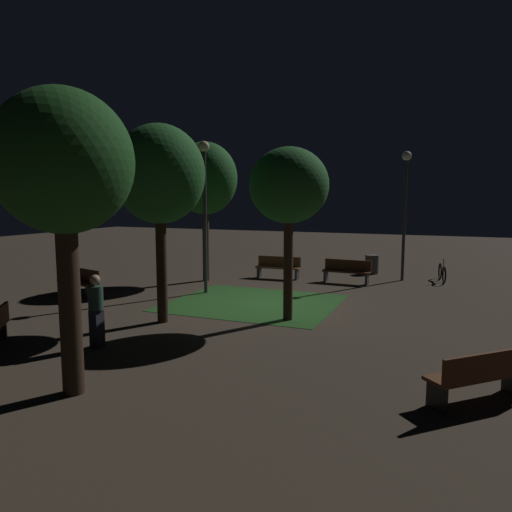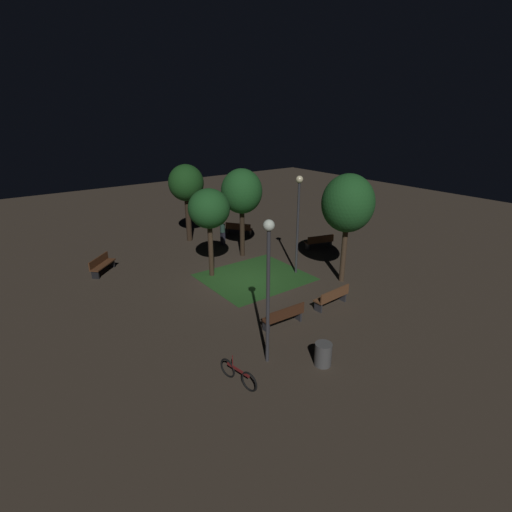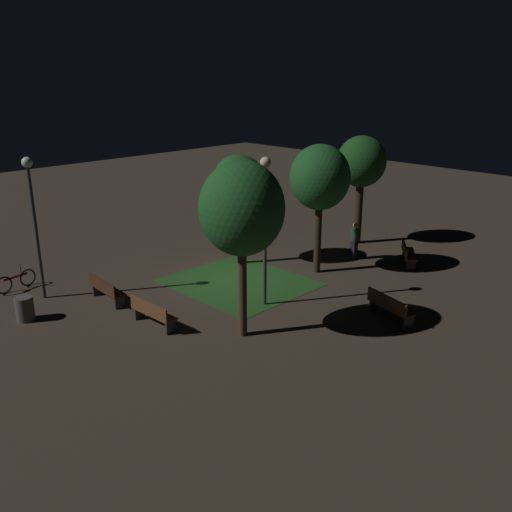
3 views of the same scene
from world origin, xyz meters
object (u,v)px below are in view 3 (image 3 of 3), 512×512
object	(u,v)px
bench_near_trees	(233,217)
bicycle	(16,281)
bench_back_row	(389,306)
bench_front_right	(407,253)
bench_path_side	(106,289)
lamp_post_plaza_west	(265,209)
trash_bin	(25,309)
tree_left_canopy	(320,178)
tree_back_right	(239,180)
tree_near_wall	(361,163)
lamp_post_plaza_east	(33,206)
bench_corner	(152,313)
pedestrian	(354,240)
tree_lawn_side	(242,210)

from	to	relation	value
bench_near_trees	bicycle	bearing A→B (deg)	-86.11
bench_back_row	bench_front_right	world-z (taller)	same
bench_path_side	bench_near_trees	distance (m)	10.75
bench_path_side	bench_front_right	world-z (taller)	same
lamp_post_plaza_west	trash_bin	size ratio (longest dim) A/B	6.32
tree_left_canopy	tree_back_right	distance (m)	3.32
bench_front_right	trash_bin	size ratio (longest dim) A/B	2.15
tree_near_wall	lamp_post_plaza_east	size ratio (longest dim) A/B	0.99
bench_corner	lamp_post_plaza_east	bearing A→B (deg)	-163.68
bench_corner	bench_back_row	xyz separation A→B (m)	(5.03, 5.71, 0.00)
bench_path_side	bench_corner	xyz separation A→B (m)	(2.78, -0.00, 0.00)
bench_back_row	bicycle	world-z (taller)	bicycle
bench_corner	lamp_post_plaza_east	world-z (taller)	lamp_post_plaza_east
tree_left_canopy	lamp_post_plaza_east	world-z (taller)	tree_left_canopy
bicycle	pedestrian	distance (m)	13.54
bench_path_side	tree_back_right	distance (m)	6.85
tree_back_right	tree_left_canopy	bearing A→B (deg)	26.15
bench_path_side	tree_left_canopy	distance (m)	8.91
tree_back_right	lamp_post_plaza_west	bearing A→B (deg)	-32.17
bench_front_right	tree_left_canopy	size ratio (longest dim) A/B	0.34
tree_lawn_side	trash_bin	size ratio (longest dim) A/B	6.65
bicycle	bench_corner	bearing A→B (deg)	15.84
bench_back_row	tree_lawn_side	distance (m)	5.97
bicycle	bench_near_trees	bearing A→B (deg)	93.89
bench_corner	pedestrian	xyz separation A→B (m)	(0.62, 9.96, 0.37)
lamp_post_plaza_east	bench_near_trees	bearing A→B (deg)	101.28
bench_near_trees	bench_front_right	bearing A→B (deg)	6.58
tree_lawn_side	tree_back_right	bearing A→B (deg)	137.37
tree_lawn_side	bench_back_row	bearing A→B (deg)	57.75
bench_path_side	tree_back_right	size ratio (longest dim) A/B	0.40
tree_near_wall	pedestrian	distance (m)	3.80
bench_corner	bench_near_trees	size ratio (longest dim) A/B	1.12
lamp_post_plaza_west	pedestrian	xyz separation A→B (m)	(-0.68, 6.20, -2.57)
tree_back_right	lamp_post_plaza_east	distance (m)	7.83
lamp_post_plaza_west	pedestrian	size ratio (longest dim) A/B	3.18
bench_back_row	tree_back_right	xyz separation A→B (m)	(-7.50, 0.42, 3.04)
tree_back_right	trash_bin	size ratio (longest dim) A/B	5.63
bench_path_side	trash_bin	size ratio (longest dim) A/B	2.25
bench_corner	tree_left_canopy	xyz separation A→B (m)	(0.50, 7.59, 3.33)
bench_corner	pedestrian	distance (m)	9.98
tree_back_right	bicycle	distance (m)	9.27
bench_path_side	lamp_post_plaza_west	bearing A→B (deg)	42.67
tree_back_right	lamp_post_plaza_east	size ratio (longest dim) A/B	0.91
tree_near_wall	lamp_post_plaza_west	size ratio (longest dim) A/B	0.97
bench_front_right	pedestrian	size ratio (longest dim) A/B	1.08
bicycle	lamp_post_plaza_east	bearing A→B (deg)	14.30
tree_left_canopy	bench_path_side	bearing A→B (deg)	-113.41
bench_corner	tree_lawn_side	size ratio (longest dim) A/B	0.34
bench_front_right	tree_back_right	world-z (taller)	tree_back_right
bench_near_trees	bicycle	distance (m)	11.69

